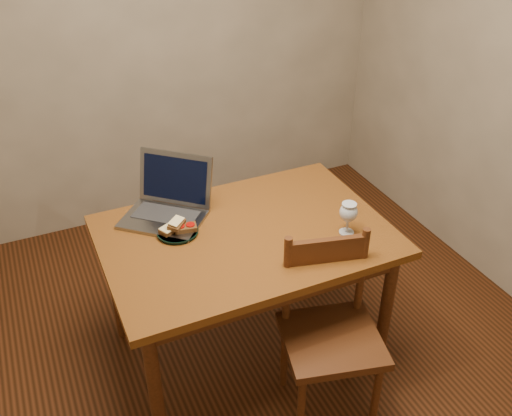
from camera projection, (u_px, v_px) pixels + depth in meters
name	position (u px, v px, depth m)	size (l,w,h in m)	color
floor	(249.00, 361.00, 2.95)	(3.20, 3.20, 0.02)	black
back_wall	(141.00, 27.00, 3.47)	(3.20, 0.02, 2.60)	gray
table	(246.00, 248.00, 2.66)	(1.30, 0.90, 0.74)	#4F2B0D
chair	(331.00, 327.00, 2.47)	(0.50, 0.48, 0.45)	#351B0B
plate	(178.00, 232.00, 2.60)	(0.19, 0.19, 0.02)	black
sandwich_cheese	(170.00, 229.00, 2.59)	(0.09, 0.05, 0.03)	#381E0C
sandwich_tomato	(186.00, 227.00, 2.60)	(0.10, 0.06, 0.03)	#381E0C
sandwich_top	(177.00, 224.00, 2.58)	(0.09, 0.05, 0.03)	#381E0C
milk_glass	(348.00, 218.00, 2.57)	(0.08, 0.08, 0.16)	white
laptop	(169.00, 200.00, 2.72)	(0.50, 0.50, 0.27)	slate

